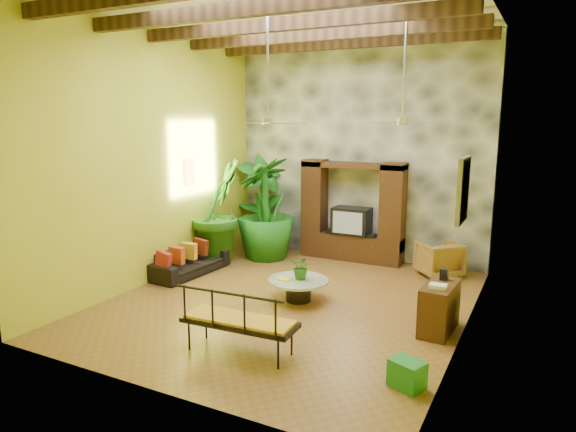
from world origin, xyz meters
The scene contains 23 objects.
ground centered at (0.00, 0.00, 0.00)m, with size 7.00×7.00×0.00m, color brown.
ceiling centered at (0.00, 0.00, 5.00)m, with size 6.00×7.00×0.02m, color silver.
back_wall centered at (0.00, 3.50, 2.50)m, with size 6.00×0.02×5.00m, color gold.
left_wall centered at (-3.00, 0.00, 2.50)m, with size 0.02×7.00×5.00m, color gold.
right_wall centered at (3.00, 0.00, 2.50)m, with size 0.02×7.00×5.00m, color gold.
stone_accent_wall centered at (0.00, 3.44, 2.50)m, with size 5.98×0.10×4.98m, color #3F4147.
ceiling_beams centered at (0.00, 0.00, 4.78)m, with size 5.95×5.36×0.22m.
entertainment_center centered at (0.00, 3.14, 0.97)m, with size 2.40×0.55×2.30m.
ceiling_fan_front centered at (-0.20, -0.40, 3.40)m, with size 1.28×1.28×1.86m.
ceiling_fan_back centered at (1.60, 1.20, 3.40)m, with size 1.28×1.28×1.86m.
wall_art_mask centered at (-2.96, 1.00, 2.10)m, with size 0.06×0.32×0.55m, color gold.
wall_art_painting centered at (2.96, -0.60, 2.30)m, with size 0.06×0.70×0.90m, color #286494.
sofa centered at (-2.65, 0.50, 0.27)m, with size 1.86×0.73×0.54m, color black.
wicker_armchair centered at (2.08, 2.78, 0.37)m, with size 0.78×0.81×0.73m, color olive.
tall_plant_a centered at (-2.37, 3.15, 1.21)m, with size 1.27×0.86×2.42m, color #1C6B23.
tall_plant_b centered at (-2.65, 1.57, 1.18)m, with size 1.29×1.04×2.35m, color #26691B.
tall_plant_c centered at (-1.82, 2.34, 1.19)m, with size 1.34×1.34×2.39m, color #1C661B.
coffee_table centered at (0.12, 0.10, 0.26)m, with size 1.09×1.09×0.40m.
centerpiece_plant centered at (0.16, 0.15, 0.62)m, with size 0.40×0.34×0.44m, color #205716.
yellow_tray centered at (-0.11, -0.05, 0.41)m, with size 0.25×0.18×0.03m, color yellow.
iron_bench centered at (0.30, -2.23, 0.53)m, with size 1.68×0.68×0.57m.
side_console centered at (2.65, -0.11, 0.38)m, with size 0.43×0.95×0.76m, color #341610.
green_bin centered at (2.65, -2.02, 0.18)m, with size 0.40×0.30×0.35m, color #217E26.
Camera 1 is at (4.02, -7.85, 3.28)m, focal length 32.00 mm.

